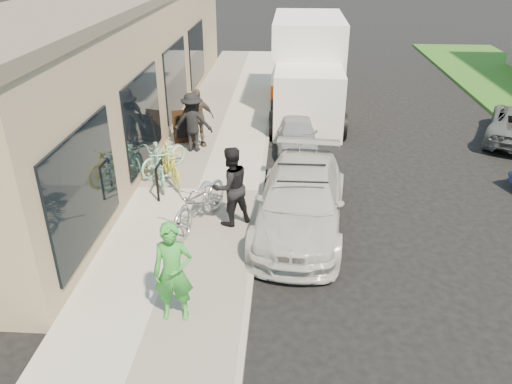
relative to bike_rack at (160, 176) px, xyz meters
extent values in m
plane|color=black|center=(2.80, -2.57, -0.66)|extent=(120.00, 120.00, 0.00)
cube|color=#AFAC9E|center=(0.80, 0.43, -0.59)|extent=(3.00, 34.00, 0.15)
cube|color=gray|center=(2.35, 0.43, -0.60)|extent=(0.12, 34.00, 0.13)
cube|color=tan|center=(-2.45, 5.43, 1.34)|extent=(3.50, 20.00, 4.00)
cube|color=black|center=(-0.68, -2.57, 0.94)|extent=(0.06, 3.00, 2.20)
cube|color=black|center=(-0.68, 1.43, 0.94)|extent=(0.06, 3.00, 2.20)
cube|color=black|center=(-0.68, 5.43, 0.94)|extent=(0.06, 3.00, 2.20)
cube|color=black|center=(-0.68, 9.43, 0.94)|extent=(0.06, 3.00, 2.20)
cylinder|color=black|center=(0.00, -0.27, -0.10)|extent=(0.06, 0.06, 0.82)
cylinder|color=black|center=(0.00, 0.27, -0.10)|extent=(0.06, 0.06, 0.82)
cylinder|color=black|center=(0.00, 0.00, 0.31)|extent=(0.06, 0.55, 0.06)
cube|color=black|center=(-0.09, 3.41, -0.05)|extent=(0.60, 0.41, 0.92)
cube|color=black|center=(-0.21, 3.72, -0.05)|extent=(0.60, 0.41, 0.92)
cube|color=black|center=(-0.08, 3.38, 0.00)|extent=(0.47, 0.30, 0.66)
imported|color=beige|center=(3.28, -0.99, -0.01)|extent=(2.25, 4.63, 1.30)
cylinder|color=black|center=(3.28, -1.47, 0.66)|extent=(1.03, 0.04, 0.04)
cylinder|color=black|center=(3.28, -0.61, 0.66)|extent=(1.03, 0.04, 0.04)
imported|color=#A3A4A9|center=(3.24, 3.69, -0.16)|extent=(1.29, 2.97, 1.00)
cube|color=white|center=(3.61, 5.05, 0.35)|extent=(2.15, 2.15, 2.03)
cube|color=black|center=(3.61, 5.05, 0.78)|extent=(1.97, 0.08, 0.96)
cube|color=white|center=(3.64, 8.25, 0.99)|extent=(2.50, 4.50, 3.09)
cube|color=red|center=(3.64, 8.25, 0.30)|extent=(2.52, 4.52, 0.59)
cylinder|color=black|center=(2.53, 4.53, -0.23)|extent=(0.27, 0.86, 0.85)
cylinder|color=black|center=(4.67, 4.51, -0.23)|extent=(0.27, 0.86, 0.85)
cylinder|color=black|center=(2.55, 5.70, -0.23)|extent=(0.27, 0.86, 0.85)
cylinder|color=black|center=(4.68, 5.68, -0.23)|extent=(0.27, 0.86, 0.85)
cylinder|color=black|center=(2.58, 9.75, -0.23)|extent=(0.27, 0.86, 0.85)
cylinder|color=black|center=(4.72, 9.73, -0.23)|extent=(0.27, 0.86, 0.85)
imported|color=silver|center=(1.17, -1.27, 0.06)|extent=(1.43, 2.28, 1.13)
imported|color=green|center=(1.24, -4.19, 0.35)|extent=(0.66, 0.46, 1.71)
imported|color=black|center=(1.80, -1.15, 0.36)|extent=(1.07, 1.02, 1.74)
imported|color=#99E5D2|center=(-0.18, 0.65, -0.01)|extent=(1.06, 1.72, 1.00)
imported|color=#99E5D2|center=(-0.23, 1.40, -0.08)|extent=(1.30, 1.70, 0.86)
imported|color=yellow|center=(0.07, 0.75, -0.02)|extent=(1.18, 1.67, 0.99)
imported|color=black|center=(0.29, 2.92, 0.34)|extent=(1.10, 0.64, 1.70)
imported|color=brown|center=(0.34, 3.31, 0.34)|extent=(1.08, 0.78, 1.70)
camera|label=1|loc=(2.92, -10.42, 4.95)|focal=35.00mm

